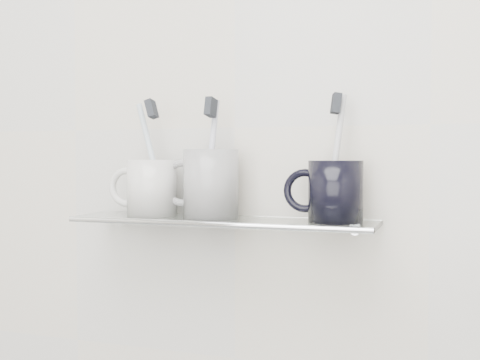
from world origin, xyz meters
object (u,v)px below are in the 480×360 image
at_px(shelf_glass, 222,221).
at_px(mug_left, 152,188).
at_px(mug_center, 211,184).
at_px(mug_right, 336,191).

distance_m(shelf_glass, mug_left, 0.14).
distance_m(mug_center, mug_right, 0.21).
bearing_deg(mug_left, shelf_glass, -2.99).
height_order(shelf_glass, mug_left, mug_left).
bearing_deg(shelf_glass, mug_center, 166.61).
height_order(mug_left, mug_right, same).
relative_size(shelf_glass, mug_center, 4.46).
distance_m(mug_left, mug_center, 0.11).
bearing_deg(mug_left, mug_right, -0.77).
bearing_deg(mug_right, mug_center, -175.89).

